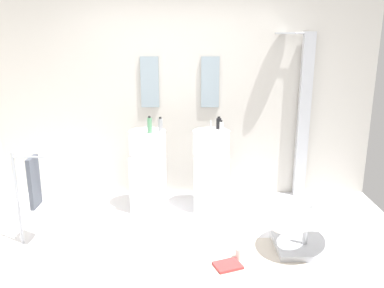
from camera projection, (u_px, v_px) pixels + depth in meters
ground_plane at (176, 259)px, 3.76m from camera, size 4.80×3.60×0.04m
rear_partition at (180, 94)px, 5.00m from camera, size 4.80×0.10×2.60m
pedestal_sink_left at (148, 169)px, 4.72m from camera, size 0.43×0.43×1.05m
pedestal_sink_right at (211, 169)px, 4.72m from camera, size 0.43×0.43×1.05m
vanity_mirror_left at (150, 82)px, 4.90m from camera, size 0.22×0.03×0.62m
vanity_mirror_right at (210, 82)px, 4.90m from camera, size 0.22×0.03×0.62m
shower_column at (303, 113)px, 4.94m from camera, size 0.49×0.24×2.05m
lounge_chair at (306, 216)px, 3.80m from camera, size 1.08×1.08×0.65m
towel_rack at (31, 184)px, 3.84m from camera, size 0.37×0.22×0.95m
area_rug at (247, 262)px, 3.67m from camera, size 1.06×0.88×0.01m
magazine_red at (228, 265)px, 3.58m from camera, size 0.28×0.25×0.03m
coffee_mug at (239, 253)px, 3.70m from camera, size 0.08×0.08×0.10m
soap_bottle_grey at (160, 124)px, 4.60m from camera, size 0.05×0.05×0.16m
soap_bottle_white at (221, 126)px, 4.61m from camera, size 0.04×0.04×0.12m
soap_bottle_green at (149, 125)px, 4.49m from camera, size 0.05×0.05×0.19m
soap_bottle_black at (219, 123)px, 4.69m from camera, size 0.06×0.06×0.15m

